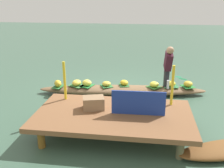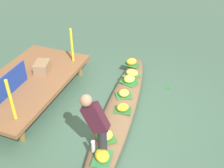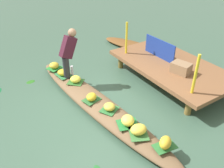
# 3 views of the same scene
# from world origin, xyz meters

# --- Properties ---
(canal_water) EXTENTS (40.00, 40.00, 0.00)m
(canal_water) POSITION_xyz_m (0.00, 0.00, 0.00)
(canal_water) COLOR #3C5C48
(canal_water) RESTS_ON ground
(dock_platform) EXTENTS (3.20, 1.80, 0.46)m
(dock_platform) POSITION_xyz_m (-0.04, 2.29, 0.40)
(dock_platform) COLOR brown
(dock_platform) RESTS_ON ground
(vendor_boat) EXTENTS (4.90, 1.15, 0.24)m
(vendor_boat) POSITION_xyz_m (0.00, 0.00, 0.12)
(vendor_boat) COLOR brown
(vendor_boat) RESTS_ON ground
(moored_boat) EXTENTS (2.26, 1.31, 0.18)m
(moored_boat) POSITION_xyz_m (-2.32, 2.71, 0.09)
(moored_boat) COLOR brown
(moored_boat) RESTS_ON ground
(leaf_mat_0) EXTENTS (0.44, 0.45, 0.01)m
(leaf_mat_0) POSITION_xyz_m (0.46, 0.05, 0.25)
(leaf_mat_0) COLOR #2F6F35
(leaf_mat_0) RESTS_ON vendor_boat
(banana_bunch_0) EXTENTS (0.28, 0.26, 0.14)m
(banana_bunch_0) POSITION_xyz_m (0.46, 0.05, 0.32)
(banana_bunch_0) COLOR gold
(banana_bunch_0) RESTS_ON vendor_boat
(leaf_mat_1) EXTENTS (0.43, 0.48, 0.01)m
(leaf_mat_1) POSITION_xyz_m (1.03, 0.10, 0.25)
(leaf_mat_1) COLOR #247435
(leaf_mat_1) RESTS_ON vendor_boat
(banana_bunch_1) EXTENTS (0.37, 0.36, 0.18)m
(banana_bunch_1) POSITION_xyz_m (1.03, 0.10, 0.34)
(banana_bunch_1) COLOR #ECDB4E
(banana_bunch_1) RESTS_ON vendor_boat
(leaf_mat_2) EXTENTS (0.49, 0.49, 0.01)m
(leaf_mat_2) POSITION_xyz_m (-0.92, -0.06, 0.25)
(leaf_mat_2) COLOR #346C2D
(leaf_mat_2) RESTS_ON vendor_boat
(banana_bunch_2) EXTENTS (0.31, 0.31, 0.16)m
(banana_bunch_2) POSITION_xyz_m (-0.92, -0.06, 0.33)
(banana_bunch_2) COLOR yellow
(banana_bunch_2) RESTS_ON vendor_boat
(leaf_mat_3) EXTENTS (0.31, 0.42, 0.01)m
(leaf_mat_3) POSITION_xyz_m (1.84, 0.30, 0.25)
(leaf_mat_3) COLOR #2C6E33
(leaf_mat_3) RESTS_ON vendor_boat
(banana_bunch_3) EXTENTS (0.31, 0.34, 0.19)m
(banana_bunch_3) POSITION_xyz_m (1.84, 0.30, 0.34)
(banana_bunch_3) COLOR gold
(banana_bunch_3) RESTS_ON vendor_boat
(leaf_mat_4) EXTENTS (0.36, 0.42, 0.01)m
(leaf_mat_4) POSITION_xyz_m (-0.04, -0.09, 0.25)
(leaf_mat_4) COLOR #2D6430
(leaf_mat_4) RESTS_ON vendor_boat
(banana_bunch_4) EXTENTS (0.33, 0.34, 0.16)m
(banana_bunch_4) POSITION_xyz_m (-0.04, -0.09, 0.32)
(banana_bunch_4) COLOR gold
(banana_bunch_4) RESTS_ON vendor_boat
(leaf_mat_5) EXTENTS (0.53, 0.48, 0.01)m
(leaf_mat_5) POSITION_xyz_m (1.33, 0.13, 0.25)
(leaf_mat_5) COLOR #3D763A
(leaf_mat_5) RESTS_ON vendor_boat
(banana_bunch_5) EXTENTS (0.29, 0.33, 0.17)m
(banana_bunch_5) POSITION_xyz_m (1.33, 0.13, 0.33)
(banana_bunch_5) COLOR yellow
(banana_bunch_5) RESTS_ON vendor_boat
(leaf_mat_6) EXTENTS (0.46, 0.37, 0.01)m
(leaf_mat_6) POSITION_xyz_m (-1.39, -0.18, 0.25)
(leaf_mat_6) COLOR #307440
(leaf_mat_6) RESTS_ON vendor_boat
(banana_bunch_6) EXTENTS (0.38, 0.38, 0.15)m
(banana_bunch_6) POSITION_xyz_m (-1.39, -0.18, 0.32)
(banana_bunch_6) COLOR gold
(banana_bunch_6) RESTS_ON vendor_boat
(leaf_mat_7) EXTENTS (0.44, 0.45, 0.01)m
(leaf_mat_7) POSITION_xyz_m (-1.89, -0.23, 0.25)
(leaf_mat_7) COLOR #298236
(leaf_mat_7) RESTS_ON vendor_boat
(banana_bunch_7) EXTENTS (0.36, 0.36, 0.16)m
(banana_bunch_7) POSITION_xyz_m (-1.89, -0.23, 0.33)
(banana_bunch_7) COLOR gold
(banana_bunch_7) RESTS_ON vendor_boat
(vendor_person) EXTENTS (0.23, 0.49, 1.22)m
(vendor_person) POSITION_xyz_m (-1.26, -0.03, 0.94)
(vendor_person) COLOR #28282D
(vendor_person) RESTS_ON vendor_boat
(water_bottle) EXTENTS (0.07, 0.07, 0.25)m
(water_bottle) POSITION_xyz_m (-1.30, 0.03, 0.37)
(water_bottle) COLOR silver
(water_bottle) RESTS_ON vendor_boat
(market_banner) EXTENTS (1.07, 0.06, 0.50)m
(market_banner) POSITION_xyz_m (-0.54, 2.29, 0.71)
(market_banner) COLOR navy
(market_banner) RESTS_ON dock_platform
(railing_post_west) EXTENTS (0.06, 0.06, 0.89)m
(railing_post_west) POSITION_xyz_m (-1.24, 1.69, 0.91)
(railing_post_west) COLOR yellow
(railing_post_west) RESTS_ON dock_platform
(railing_post_east) EXTENTS (0.06, 0.06, 0.89)m
(railing_post_east) POSITION_xyz_m (1.16, 1.69, 0.91)
(railing_post_east) COLOR yellow
(railing_post_east) RESTS_ON dock_platform
(produce_crate) EXTENTS (0.51, 0.42, 0.26)m
(produce_crate) POSITION_xyz_m (0.40, 2.13, 0.59)
(produce_crate) COLOR #8E6D4D
(produce_crate) RESTS_ON dock_platform
(drifting_plant_3) EXTENTS (0.20, 0.26, 0.01)m
(drifting_plant_3) POSITION_xyz_m (-1.94, -0.90, 0.00)
(drifting_plant_3) COLOR #27671B
(drifting_plant_3) RESTS_ON ground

